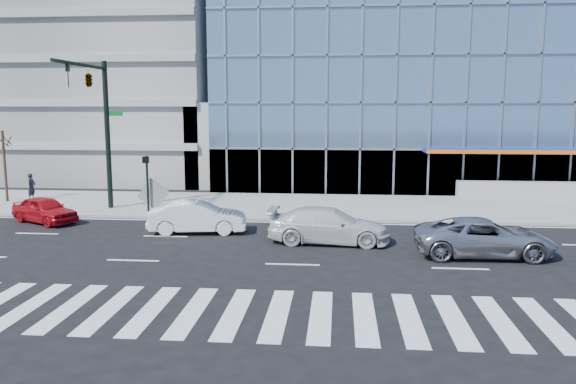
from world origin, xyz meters
name	(u,v)px	position (x,y,z in m)	size (l,w,h in m)	color
ground	(300,239)	(0.00, 0.00, 0.00)	(160.00, 160.00, 0.00)	black
sidewalk	(310,206)	(0.00, 8.00, 0.07)	(120.00, 8.00, 0.15)	gray
theatre_building	(486,86)	(14.00, 26.00, 7.50)	(42.00, 26.00, 15.00)	#698AAF
parking_garage	(98,59)	(-20.00, 26.00, 10.00)	(24.00, 24.00, 20.00)	gray
ramp_block	(237,143)	(-6.00, 18.00, 3.00)	(6.00, 8.00, 6.00)	gray
traffic_signal	(94,98)	(-11.00, 4.57, 6.16)	(1.14, 5.74, 8.00)	black
ped_signal_post	(147,175)	(-8.50, 4.94, 2.14)	(0.30, 0.33, 3.00)	black
street_tree_near	(3,140)	(-18.00, 7.50, 3.78)	(1.10, 1.10, 4.23)	#332319
silver_suv	(484,237)	(7.25, -2.10, 0.73)	(2.42, 5.25, 1.46)	#AFAFB4
white_suv	(329,225)	(1.25, -0.50, 0.74)	(2.08, 5.13, 1.49)	silver
white_sedan	(198,217)	(-4.75, 0.84, 0.73)	(1.54, 4.42, 1.46)	white
red_sedan	(45,210)	(-12.89, 2.40, 0.65)	(1.54, 3.83, 1.30)	#AC0D14
pedestrian	(32,187)	(-16.71, 7.97, 0.96)	(0.59, 0.39, 1.63)	black
tilted_panel	(153,194)	(-8.28, 5.20, 1.06)	(1.30, 0.06, 1.30)	gray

